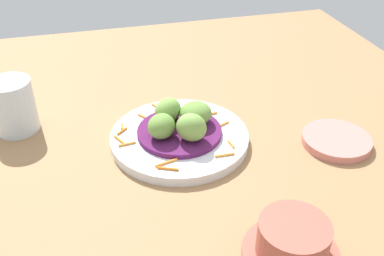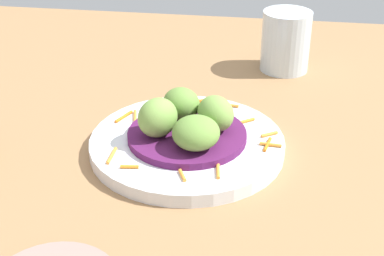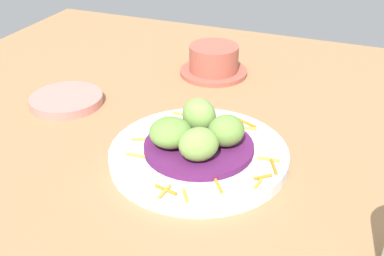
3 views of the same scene
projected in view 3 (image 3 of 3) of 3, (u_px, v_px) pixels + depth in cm
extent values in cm
cube|color=#936D47|center=(178.00, 169.00, 63.97)|extent=(110.00, 110.00, 2.00)
cylinder|color=silver|center=(199.00, 155.00, 63.54)|extent=(23.67, 23.67, 1.65)
cylinder|color=#51194C|center=(199.00, 147.00, 62.91)|extent=(14.44, 14.44, 0.89)
cylinder|color=orange|center=(218.00, 184.00, 56.34)|extent=(3.03, 2.35, 0.40)
cylinder|color=orange|center=(243.00, 128.00, 67.73)|extent=(1.28, 3.75, 0.40)
cylinder|color=orange|center=(165.00, 192.00, 55.04)|extent=(2.63, 0.64, 0.40)
cylinder|color=orange|center=(274.00, 167.00, 59.35)|extent=(2.95, 1.69, 0.40)
cylinder|color=orange|center=(258.00, 184.00, 56.36)|extent=(1.91, 0.64, 0.40)
cylinder|color=orange|center=(136.00, 155.00, 61.60)|extent=(0.74, 2.65, 0.40)
cylinder|color=orange|center=(185.00, 196.00, 54.42)|extent=(2.09, 1.55, 0.40)
cylinder|color=orange|center=(247.00, 123.00, 68.94)|extent=(1.70, 3.19, 0.40)
cylinder|color=orange|center=(263.00, 177.00, 57.52)|extent=(1.87, 2.05, 0.40)
cylinder|color=orange|center=(166.00, 190.00, 55.34)|extent=(0.97, 3.01, 0.40)
cylinder|color=orange|center=(164.00, 120.00, 69.68)|extent=(2.06, 0.64, 0.40)
cylinder|color=orange|center=(183.00, 114.00, 71.13)|extent=(0.44, 3.25, 0.40)
cylinder|color=orange|center=(140.00, 139.00, 65.05)|extent=(1.24, 2.06, 0.40)
cylinder|color=orange|center=(268.00, 159.00, 60.83)|extent=(0.74, 2.92, 0.40)
ellipsoid|color=#759E47|center=(199.00, 115.00, 64.54)|extent=(6.42, 6.61, 4.72)
ellipsoid|color=olive|center=(172.00, 131.00, 61.81)|extent=(6.85, 6.90, 3.73)
ellipsoid|color=#759E47|center=(199.00, 144.00, 58.57)|extent=(6.33, 6.50, 4.28)
ellipsoid|color=olive|center=(226.00, 131.00, 61.60)|extent=(6.58, 6.52, 4.09)
cylinder|color=tan|center=(67.00, 100.00, 77.86)|extent=(11.68, 11.68, 1.41)
cylinder|color=#A85142|center=(214.00, 72.00, 88.49)|extent=(12.32, 12.32, 0.80)
cylinder|color=#A85142|center=(214.00, 58.00, 87.13)|extent=(8.94, 8.94, 4.63)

